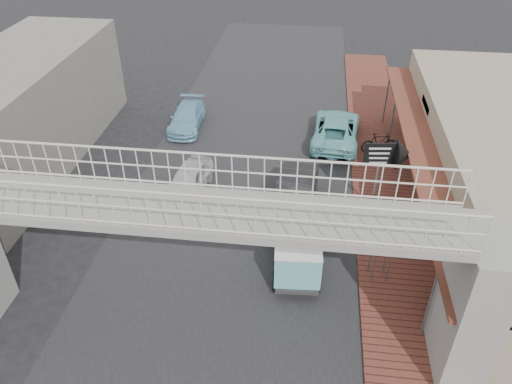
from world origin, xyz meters
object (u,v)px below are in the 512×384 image
(angkot_curb, at_px, (336,129))
(arrow_sign, at_px, (401,155))
(motorcycle_near, at_px, (396,147))
(angkot_van, at_px, (297,242))
(angkot_far, at_px, (187,118))
(motorcycle_far, at_px, (379,143))
(dark_sedan, at_px, (294,197))
(white_hatchback, at_px, (188,181))
(street_clock, at_px, (387,222))

(angkot_curb, height_order, arrow_sign, arrow_sign)
(motorcycle_near, bearing_deg, angkot_van, 164.10)
(angkot_far, bearing_deg, angkot_van, -59.99)
(angkot_van, relative_size, motorcycle_far, 2.04)
(dark_sedan, height_order, motorcycle_far, dark_sedan)
(motorcycle_far, bearing_deg, dark_sedan, 131.65)
(arrow_sign, bearing_deg, motorcycle_near, 75.34)
(white_hatchback, relative_size, angkot_far, 0.91)
(angkot_far, bearing_deg, white_hatchback, -78.46)
(street_clock, distance_m, arrow_sign, 4.31)
(street_clock, bearing_deg, angkot_curb, 91.64)
(dark_sedan, bearing_deg, white_hatchback, 174.30)
(white_hatchback, bearing_deg, dark_sedan, -3.13)
(dark_sedan, height_order, angkot_van, angkot_van)
(street_clock, bearing_deg, angkot_far, 125.36)
(angkot_van, relative_size, arrow_sign, 1.12)
(angkot_curb, distance_m, motorcycle_near, 3.26)
(angkot_van, height_order, motorcycle_near, angkot_van)
(dark_sedan, xyz_separation_m, angkot_van, (0.30, -3.36, 0.37))
(white_hatchback, height_order, motorcycle_far, white_hatchback)
(angkot_far, xyz_separation_m, motorcycle_far, (10.37, -1.69, 0.07))
(angkot_far, xyz_separation_m, street_clock, (9.66, -10.76, 2.05))
(arrow_sign, bearing_deg, white_hatchback, 171.31)
(angkot_curb, height_order, angkot_van, angkot_van)
(angkot_curb, bearing_deg, street_clock, 102.26)
(angkot_curb, height_order, street_clock, street_clock)
(dark_sedan, bearing_deg, arrow_sign, 12.05)
(white_hatchback, distance_m, dark_sedan, 4.90)
(dark_sedan, relative_size, angkot_curb, 0.92)
(white_hatchback, distance_m, angkot_van, 6.67)
(angkot_van, distance_m, arrow_sign, 5.74)
(angkot_van, bearing_deg, angkot_curb, 77.68)
(dark_sedan, height_order, arrow_sign, arrow_sign)
(white_hatchback, height_order, motorcycle_near, white_hatchback)
(angkot_far, bearing_deg, street_clock, -50.71)
(dark_sedan, bearing_deg, motorcycle_far, 58.17)
(white_hatchback, distance_m, angkot_far, 6.42)
(dark_sedan, xyz_separation_m, angkot_far, (-6.40, 7.10, -0.18))
(white_hatchback, height_order, arrow_sign, arrow_sign)
(angkot_far, bearing_deg, arrow_sign, -34.44)
(white_hatchback, relative_size, dark_sedan, 0.79)
(motorcycle_far, relative_size, arrow_sign, 0.55)
(angkot_van, distance_m, motorcycle_far, 9.51)
(dark_sedan, relative_size, angkot_far, 1.15)
(arrow_sign, bearing_deg, angkot_van, -141.23)
(white_hatchback, xyz_separation_m, street_clock, (8.09, -4.53, 2.00))
(angkot_van, bearing_deg, dark_sedan, 91.49)
(white_hatchback, bearing_deg, arrow_sign, 5.04)
(white_hatchback, xyz_separation_m, angkot_van, (5.13, -4.23, 0.51))
(angkot_curb, bearing_deg, dark_sedan, 78.54)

